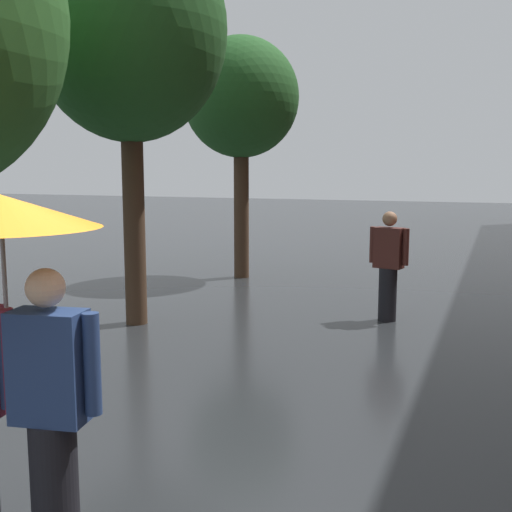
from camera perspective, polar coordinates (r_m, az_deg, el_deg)
The scene contains 4 objects.
street_tree_1 at distance 9.05m, azimuth -11.51°, elevation 19.45°, with size 2.64×2.64×5.55m.
street_tree_2 at distance 12.58m, azimuth -1.38°, elevation 14.06°, with size 2.27×2.27×4.73m.
couple_under_umbrella at distance 3.68m, azimuth -21.83°, elevation -5.92°, with size 1.07×1.06×2.06m.
pedestrian_walking_midground at distance 9.17m, azimuth 11.97°, elevation -0.87°, with size 0.58×0.30×1.58m.
Camera 1 is at (2.00, -2.73, 2.19)m, focal length 43.89 mm.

